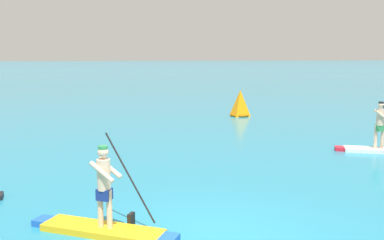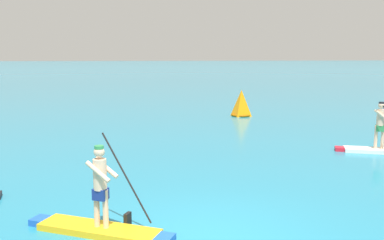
# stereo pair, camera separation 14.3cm
# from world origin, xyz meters

# --- Properties ---
(ground) EXTENTS (440.00, 440.00, 0.00)m
(ground) POSITION_xyz_m (0.00, 0.00, 0.00)
(ground) COLOR teal
(paddleboarder_mid_center) EXTENTS (2.95, 1.74, 1.94)m
(paddleboarder_mid_center) POSITION_xyz_m (-2.04, 0.49, 0.35)
(paddleboarder_mid_center) COLOR yellow
(paddleboarder_mid_center) RESTS_ON ground
(paddleboarder_far_right) EXTENTS (3.16, 1.51, 1.82)m
(paddleboarder_far_right) POSITION_xyz_m (7.31, 6.32, 0.34)
(paddleboarder_far_right) COLOR white
(paddleboarder_far_right) RESTS_ON ground
(race_marker_buoy) EXTENTS (1.25, 1.25, 1.49)m
(race_marker_buoy) POSITION_xyz_m (4.49, 15.86, 0.67)
(race_marker_buoy) COLOR orange
(race_marker_buoy) RESTS_ON ground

